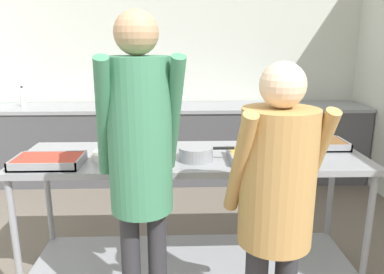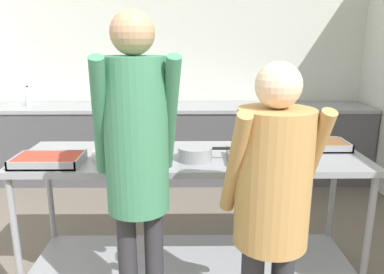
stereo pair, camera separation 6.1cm
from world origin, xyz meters
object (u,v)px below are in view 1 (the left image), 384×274
Objects in this scene: plate_stack at (111,155)px; water_bottle at (23,98)px; broccoli_bowl at (148,158)px; serving_tray_roast at (258,156)px; guest_serving_right at (276,192)px; guest_serving_left at (140,152)px; serving_tray_vegetables at (48,161)px; sauce_pan at (196,153)px; serving_tray_greens at (313,144)px.

water_bottle is at bearing 124.26° from plate_stack.
broccoli_bowl reaches higher than serving_tray_roast.
guest_serving_right is 3.60m from water_bottle.
guest_serving_left is (0.01, -0.49, 0.19)m from broccoli_bowl.
guest_serving_right reaches higher than serving_tray_vegetables.
guest_serving_left is at bearing 167.94° from guest_serving_right.
guest_serving_right is (0.65, -0.14, -0.17)m from guest_serving_left.
broccoli_bowl is 0.91m from guest_serving_right.
guest_serving_left reaches higher than serving_tray_vegetables.
water_bottle is at bearing 133.01° from sauce_pan.
plate_stack is at bearing 141.02° from guest_serving_right.
plate_stack is 0.27m from broccoli_bowl.
serving_tray_vegetables is 1.68× the size of plate_stack.
broccoli_bowl is 0.75× the size of water_bottle.
serving_tray_roast is (1.33, 0.06, 0.00)m from serving_tray_vegetables.
guest_serving_right reaches higher than serving_tray_greens.
guest_serving_left is (-0.30, -0.55, 0.18)m from sauce_pan.
serving_tray_greens is 1.43m from guest_serving_left.
guest_serving_left reaches higher than water_bottle.
serving_tray_greens is at bearing -32.90° from water_bottle.
guest_serving_right is at bearing -94.31° from serving_tray_roast.
serving_tray_greens reaches higher than plate_stack.
sauce_pan is 1.50× the size of water_bottle.
water_bottle is at bearing 147.10° from serving_tray_greens.
guest_serving_right is at bearing -38.98° from plate_stack.
sauce_pan is at bearing -46.99° from water_bottle.
serving_tray_vegetables is 0.89× the size of serving_tray_greens.
serving_tray_roast and serving_tray_greens have the same top height.
guest_serving_left is 0.69m from guest_serving_right.
broccoli_bowl reaches higher than serving_tray_greens.
water_bottle is (-2.30, 2.77, 0.05)m from guest_serving_right.
sauce_pan is (0.56, -0.05, 0.02)m from plate_stack.
guest_serving_right is (0.35, -0.69, 0.01)m from sauce_pan.
broccoli_bowl is at bearing -22.84° from plate_stack.
guest_serving_right is (-0.51, -0.95, 0.03)m from serving_tray_greens.
sauce_pan reaches higher than serving_tray_vegetables.
serving_tray_greens is (0.86, 0.27, -0.02)m from sauce_pan.
plate_stack is at bearing -171.39° from serving_tray_greens.
water_bottle is (-1.64, 2.14, 0.08)m from broccoli_bowl.
serving_tray_vegetables is at bearing 143.09° from guest_serving_left.
serving_tray_roast is 0.21× the size of guest_serving_left.
serving_tray_roast is at bearing -41.81° from water_bottle.
serving_tray_vegetables is 1.42m from guest_serving_right.
water_bottle reaches higher than sauce_pan.
water_bottle reaches higher than plate_stack.
broccoli_bowl is 0.38× the size of serving_tray_greens.
guest_serving_right reaches higher than serving_tray_roast.
broccoli_bowl reaches higher than serving_tray_vegetables.
serving_tray_greens is (1.17, 0.32, -0.01)m from broccoli_bowl.
plate_stack is (0.37, 0.13, -0.00)m from serving_tray_vegetables.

